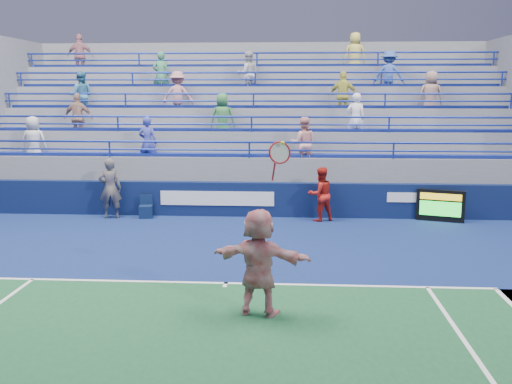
# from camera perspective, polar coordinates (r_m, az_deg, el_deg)

# --- Properties ---
(ground) EXTENTS (120.00, 120.00, 0.00)m
(ground) POSITION_cam_1_polar(r_m,az_deg,el_deg) (11.94, -3.04, -9.19)
(ground) COLOR #333538
(sponsor_wall) EXTENTS (18.00, 0.32, 1.10)m
(sponsor_wall) POSITION_cam_1_polar(r_m,az_deg,el_deg) (18.06, -0.70, -0.74)
(sponsor_wall) COLOR #0B1A3C
(sponsor_wall) RESTS_ON ground
(bleacher_stand) EXTENTS (18.00, 5.60, 6.13)m
(bleacher_stand) POSITION_cam_1_polar(r_m,az_deg,el_deg) (21.64, 0.00, 3.72)
(bleacher_stand) COLOR slate
(bleacher_stand) RESTS_ON ground
(serve_speed_board) EXTENTS (1.40, 0.57, 0.98)m
(serve_speed_board) POSITION_cam_1_polar(r_m,az_deg,el_deg) (18.23, 17.97, -1.32)
(serve_speed_board) COLOR black
(serve_speed_board) RESTS_ON ground
(judge_chair) EXTENTS (0.46, 0.46, 0.71)m
(judge_chair) POSITION_cam_1_polar(r_m,az_deg,el_deg) (18.22, -10.94, -1.87)
(judge_chair) COLOR #0C1C3E
(judge_chair) RESTS_ON ground
(tennis_player) EXTENTS (1.88, 0.97, 3.11)m
(tennis_player) POSITION_cam_1_polar(r_m,az_deg,el_deg) (10.09, 0.31, -6.99)
(tennis_player) COLOR white
(tennis_player) RESTS_ON ground
(line_judge) EXTENTS (0.77, 0.59, 1.90)m
(line_judge) POSITION_cam_1_polar(r_m,az_deg,el_deg) (18.30, -14.38, 0.35)
(line_judge) COLOR #15173A
(line_judge) RESTS_ON ground
(ball_girl) EXTENTS (1.00, 0.91, 1.67)m
(ball_girl) POSITION_cam_1_polar(r_m,az_deg,el_deg) (17.48, 6.46, -0.23)
(ball_girl) COLOR #B41C14
(ball_girl) RESTS_ON ground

